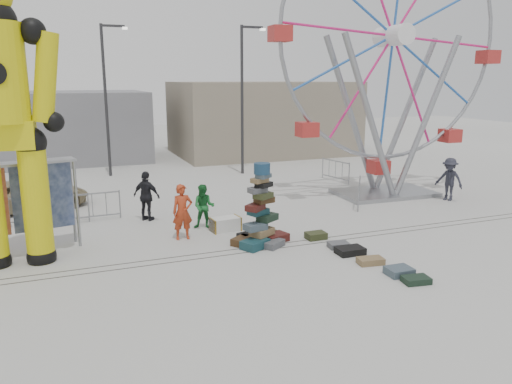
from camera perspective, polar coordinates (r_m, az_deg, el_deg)
name	(u,v)px	position (r m, az deg, el deg)	size (l,w,h in m)	color
ground	(295,253)	(15.41, 4.43, -7.00)	(90.00, 90.00, 0.00)	#9E9E99
track_line_near	(286,247)	(15.92, 3.49, -6.31)	(40.00, 0.04, 0.01)	#47443F
track_line_far	(281,243)	(16.26, 2.89, -5.89)	(40.00, 0.04, 0.01)	#47443F
building_right	(262,118)	(35.73, 0.67, 8.47)	(12.00, 8.00, 5.00)	gray
building_left	(66,126)	(35.16, -20.85, 7.07)	(10.00, 8.00, 4.40)	gray
lamp_post_right	(244,92)	(27.70, -1.42, 11.30)	(1.41, 0.25, 8.00)	#2D2D30
lamp_post_left	(107,93)	(28.15, -16.65, 10.81)	(1.41, 0.25, 8.00)	#2D2D30
suitcase_tower	(261,221)	(16.05, 0.52, -3.38)	(2.02, 1.78, 2.64)	#184149
crash_test_dummy	(3,114)	(15.22, -26.94, 7.92)	(3.22, 1.42, 8.12)	black
ferris_wheel	(392,57)	(23.15, 15.28, 14.61)	(10.70, 2.78, 12.42)	gray
banner_scaffold	(8,187)	(16.40, -26.47, 0.55)	(3.93, 1.46, 2.81)	gray
steamer_trunk	(225,224)	(17.55, -3.53, -3.69)	(1.01, 0.59, 0.47)	silver
row_case_0	(316,236)	(16.80, 6.86, -4.96)	(0.67, 0.47, 0.23)	#343A1D
row_case_1	(339,245)	(16.04, 9.42, -6.00)	(0.64, 0.47, 0.18)	#56575D
row_case_2	(350,251)	(15.54, 10.71, -6.61)	(0.85, 0.56, 0.21)	black
row_case_3	(371,261)	(14.87, 12.95, -7.68)	(0.74, 0.44, 0.18)	olive
row_case_4	(399,271)	(14.26, 16.04, -8.70)	(0.70, 0.56, 0.22)	#445662
row_case_5	(416,280)	(13.87, 17.83, -9.54)	(0.69, 0.46, 0.17)	black
barricade_dummy_a	(39,210)	(19.76, -23.52, -1.93)	(2.00, 0.10, 1.10)	gray
barricade_dummy_b	(60,210)	(19.54, -21.51, -1.90)	(2.00, 0.10, 1.10)	gray
barricade_dummy_c	(93,207)	(19.58, -18.18, -1.62)	(2.00, 0.10, 1.10)	gray
barricade_wheel_front	(359,193)	(21.28, 11.70, -0.12)	(2.00, 0.10, 1.10)	gray
barricade_wheel_back	(335,171)	(26.30, 9.07, 2.44)	(2.00, 0.10, 1.10)	gray
pedestrian_red	(182,212)	(16.62, -8.40, -2.27)	(0.68, 0.44, 1.86)	#A43317
pedestrian_green	(204,207)	(17.74, -5.97, -1.67)	(0.77, 0.60, 1.59)	#19662A
pedestrian_black	(147,196)	(19.05, -12.39, -0.47)	(1.10, 0.46, 1.87)	black
pedestrian_grey	(449,179)	(23.31, 21.21, 1.37)	(1.21, 0.70, 1.88)	#23242F
parked_suv	(31,195)	(22.23, -24.33, -0.28)	(2.04, 4.42, 1.23)	#91825D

